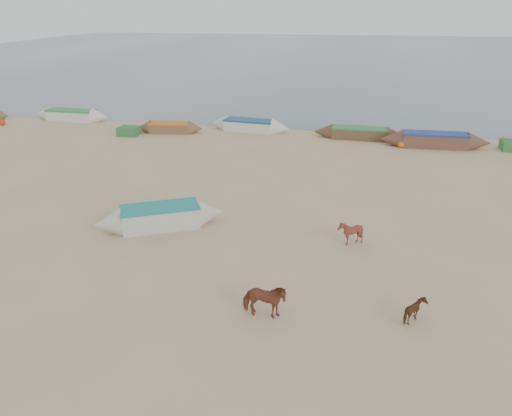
{
  "coord_description": "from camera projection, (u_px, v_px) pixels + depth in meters",
  "views": [
    {
      "loc": [
        3.79,
        -14.36,
        8.73
      ],
      "look_at": [
        0.0,
        4.0,
        1.0
      ],
      "focal_mm": 35.0,
      "sensor_mm": 36.0,
      "label": 1
    }
  ],
  "objects": [
    {
      "name": "ground",
      "position": [
        232.0,
        279.0,
        17.04
      ],
      "size": [
        140.0,
        140.0,
        0.0
      ],
      "primitive_type": "plane",
      "color": "tan",
      "rests_on": "ground"
    },
    {
      "name": "calf_front",
      "position": [
        350.0,
        232.0,
        19.3
      ],
      "size": [
        1.02,
        0.93,
        1.0
      ],
      "primitive_type": "imported",
      "rotation": [
        0.0,
        0.0,
        -1.72
      ],
      "color": "maroon",
      "rests_on": "ground"
    },
    {
      "name": "waterline_canoes",
      "position": [
        297.0,
        130.0,
        35.28
      ],
      "size": [
        56.22,
        4.12,
        0.97
      ],
      "color": "brown",
      "rests_on": "ground"
    },
    {
      "name": "near_canoe",
      "position": [
        160.0,
        217.0,
        20.72
      ],
      "size": [
        5.33,
        3.62,
        0.98
      ],
      "primitive_type": null,
      "rotation": [
        0.0,
        0.0,
        0.49
      ],
      "color": "beige",
      "rests_on": "ground"
    },
    {
      "name": "cow_adult",
      "position": [
        264.0,
        301.0,
        14.74
      ],
      "size": [
        1.36,
        0.63,
        1.14
      ],
      "primitive_type": "imported",
      "rotation": [
        0.0,
        0.0,
        1.58
      ],
      "color": "brown",
      "rests_on": "ground"
    },
    {
      "name": "beach_clutter",
      "position": [
        375.0,
        138.0,
        33.54
      ],
      "size": [
        47.54,
        4.29,
        0.64
      ],
      "color": "#2F6A3A",
      "rests_on": "ground"
    },
    {
      "name": "calf_right",
      "position": [
        416.0,
        312.0,
        14.58
      ],
      "size": [
        0.74,
        0.83,
        0.73
      ],
      "primitive_type": "imported",
      "rotation": [
        0.0,
        0.0,
        1.39
      ],
      "color": "#5A311D",
      "rests_on": "ground"
    },
    {
      "name": "sea",
      "position": [
        342.0,
        54.0,
        91.28
      ],
      "size": [
        160.0,
        160.0,
        0.0
      ],
      "primitive_type": "plane",
      "color": "slate",
      "rests_on": "ground"
    }
  ]
}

